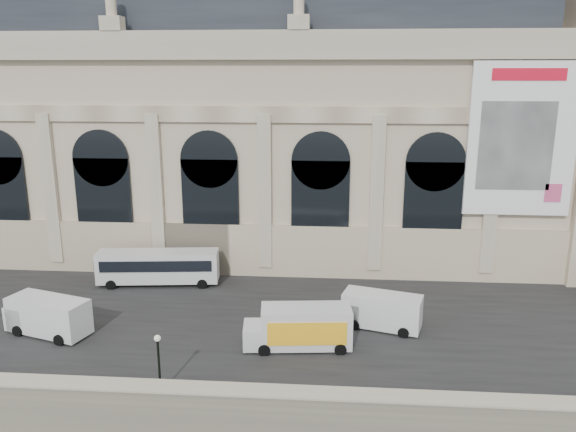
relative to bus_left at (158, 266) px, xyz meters
name	(u,v)px	position (x,y,z in m)	size (l,w,h in m)	color
quay	(270,261)	(8.33, 16.03, -4.77)	(160.00, 70.00, 6.00)	gray
street	(242,310)	(8.33, -4.97, -1.74)	(160.00, 24.00, 0.06)	#2D2D2D
parapet	(206,397)	(8.33, -18.37, -1.15)	(160.00, 1.40, 1.21)	gray
museum	(208,120)	(2.36, 11.89, 11.95)	(69.00, 18.70, 29.10)	beige
bus_left	(158,266)	(0.00, 0.00, 0.00)	(10.89, 3.38, 3.15)	silver
van_b	(45,315)	(-5.34, -10.12, -0.35)	(6.64, 4.07, 2.77)	silver
van_c	(377,310)	(18.86, -7.23, -0.42)	(6.33, 3.82, 2.65)	silver
box_truck	(300,328)	(13.30, -10.88, -0.27)	(7.59, 3.22, 2.98)	silver
lamp_right	(159,365)	(5.36, -17.31, 0.13)	(0.39, 0.39, 3.81)	black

